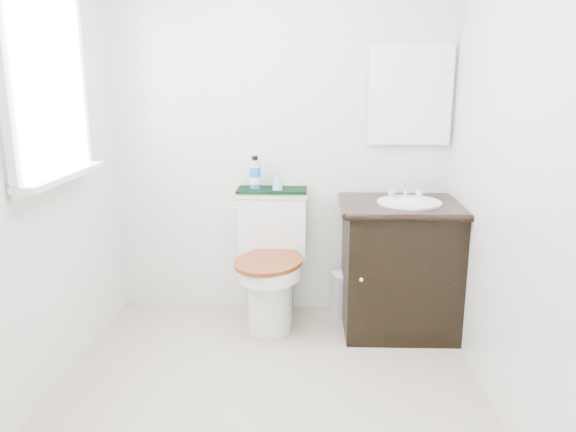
# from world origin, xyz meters

# --- Properties ---
(floor) EXTENTS (2.40, 2.40, 0.00)m
(floor) POSITION_xyz_m (0.00, 0.00, 0.00)
(floor) COLOR beige
(floor) RESTS_ON ground
(wall_back) EXTENTS (2.40, 0.00, 2.40)m
(wall_back) POSITION_xyz_m (0.00, 1.20, 1.20)
(wall_back) COLOR silver
(wall_back) RESTS_ON ground
(wall_front) EXTENTS (2.40, 0.00, 2.40)m
(wall_front) POSITION_xyz_m (0.00, -1.20, 1.20)
(wall_front) COLOR silver
(wall_front) RESTS_ON ground
(wall_left) EXTENTS (0.00, 2.40, 2.40)m
(wall_left) POSITION_xyz_m (-1.10, 0.00, 1.20)
(wall_left) COLOR silver
(wall_left) RESTS_ON ground
(wall_right) EXTENTS (0.00, 2.40, 2.40)m
(wall_right) POSITION_xyz_m (1.10, 0.00, 1.20)
(wall_right) COLOR silver
(wall_right) RESTS_ON ground
(window) EXTENTS (0.02, 0.70, 0.90)m
(window) POSITION_xyz_m (-1.07, 0.25, 1.55)
(window) COLOR white
(window) RESTS_ON wall_left
(mirror) EXTENTS (0.50, 0.02, 0.60)m
(mirror) POSITION_xyz_m (0.82, 1.18, 1.45)
(mirror) COLOR silver
(mirror) RESTS_ON wall_back
(toilet) EXTENTS (0.49, 0.68, 0.84)m
(toilet) POSITION_xyz_m (-0.05, 0.97, 0.37)
(toilet) COLOR white
(toilet) RESTS_ON floor
(vanity) EXTENTS (0.75, 0.64, 0.92)m
(vanity) POSITION_xyz_m (0.77, 0.90, 0.43)
(vanity) COLOR black
(vanity) RESTS_ON floor
(trash_bin) EXTENTS (0.24, 0.21, 0.29)m
(trash_bin) POSITION_xyz_m (0.45, 1.10, 0.15)
(trash_bin) COLOR white
(trash_bin) RESTS_ON floor
(towel) EXTENTS (0.45, 0.22, 0.02)m
(towel) POSITION_xyz_m (-0.05, 1.09, 0.85)
(towel) COLOR black
(towel) RESTS_ON toilet
(mouthwash_bottle) EXTENTS (0.07, 0.07, 0.21)m
(mouthwash_bottle) POSITION_xyz_m (-0.16, 1.11, 0.96)
(mouthwash_bottle) COLOR blue
(mouthwash_bottle) RESTS_ON towel
(cup) EXTENTS (0.06, 0.06, 0.08)m
(cup) POSITION_xyz_m (-0.01, 1.06, 0.90)
(cup) COLOR #8FB9EB
(cup) RESTS_ON towel
(soap_bar) EXTENTS (0.07, 0.04, 0.02)m
(soap_bar) POSITION_xyz_m (0.72, 1.00, 0.83)
(soap_bar) COLOR #1A7F6D
(soap_bar) RESTS_ON vanity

